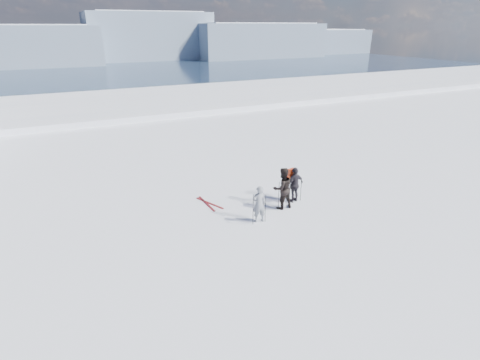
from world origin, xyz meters
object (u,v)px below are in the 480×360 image
object	(u,v)px
skier_pack	(295,185)
skis_loose	(208,203)
skier_dark	(282,188)
skier_grey	(259,204)

from	to	relation	value
skier_pack	skis_loose	bearing A→B (deg)	-33.18
skier_dark	skier_pack	size ratio (longest dim) A/B	1.14
skier_dark	skier_pack	distance (m)	0.93
skier_grey	skis_loose	world-z (taller)	skier_grey
skier_grey	skis_loose	size ratio (longest dim) A/B	0.93
skier_dark	skier_grey	bearing A→B (deg)	24.37
skier_grey	skier_dark	distance (m)	1.66
skier_grey	skier_pack	size ratio (longest dim) A/B	0.95
skis_loose	skier_grey	bearing A→B (deg)	-62.19
skier_grey	skis_loose	distance (m)	2.88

